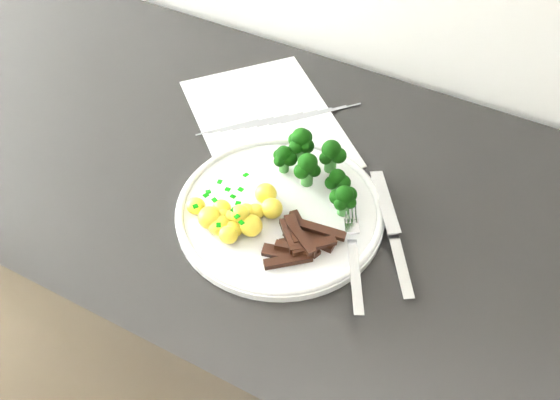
% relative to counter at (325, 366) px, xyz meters
% --- Properties ---
extents(counter, '(2.47, 0.62, 0.93)m').
position_rel_counter_xyz_m(counter, '(0.00, 0.00, 0.00)').
color(counter, black).
rests_on(counter, ground).
extents(recipe_paper, '(0.36, 0.35, 0.00)m').
position_rel_counter_xyz_m(recipe_paper, '(-0.18, 0.11, 0.47)').
color(recipe_paper, silver).
rests_on(recipe_paper, counter).
extents(plate, '(0.29, 0.29, 0.02)m').
position_rel_counter_xyz_m(plate, '(-0.07, -0.05, 0.47)').
color(plate, white).
rests_on(plate, counter).
extents(broccoli, '(0.15, 0.10, 0.06)m').
position_rel_counter_xyz_m(broccoli, '(-0.05, 0.02, 0.51)').
color(broccoli, '#2D6726').
rests_on(broccoli, plate).
extents(potatoes, '(0.12, 0.11, 0.04)m').
position_rel_counter_xyz_m(potatoes, '(-0.11, -0.10, 0.49)').
color(potatoes, '#F5E449').
rests_on(potatoes, plate).
extents(beef_strips, '(0.09, 0.10, 0.02)m').
position_rel_counter_xyz_m(beef_strips, '(-0.02, -0.09, 0.48)').
color(beef_strips, black).
rests_on(beef_strips, plate).
extents(fork, '(0.10, 0.17, 0.02)m').
position_rel_counter_xyz_m(fork, '(0.05, -0.08, 0.48)').
color(fork, silver).
rests_on(fork, plate).
extents(knife, '(0.13, 0.19, 0.02)m').
position_rel_counter_xyz_m(knife, '(0.09, -0.03, 0.47)').
color(knife, silver).
rests_on(knife, plate).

